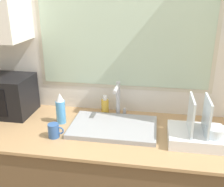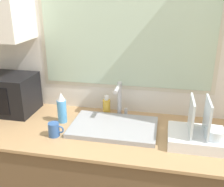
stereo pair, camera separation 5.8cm
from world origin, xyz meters
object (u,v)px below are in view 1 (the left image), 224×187
faucet (118,97)px  spray_bottle (61,109)px  microwave (3,95)px  soap_bottle (105,106)px  dish_rack (198,133)px  mug_near_sink (54,131)px

faucet → spray_bottle: faucet is taller
microwave → soap_bottle: (0.76, 0.10, -0.08)m
faucet → microwave: (-0.86, -0.07, -0.01)m
faucet → microwave: 0.87m
faucet → dish_rack: size_ratio=0.77×
dish_rack → spray_bottle: (-0.92, 0.11, 0.05)m
soap_bottle → faucet: bearing=-17.4°
mug_near_sink → microwave: bearing=150.1°
microwave → mug_near_sink: (0.50, -0.29, -0.10)m
dish_rack → soap_bottle: 0.71m
soap_bottle → spray_bottle: bearing=-145.8°
microwave → mug_near_sink: bearing=-29.9°
faucet → microwave: size_ratio=0.62×
spray_bottle → mug_near_sink: (0.02, -0.20, -0.06)m
spray_bottle → soap_bottle: bearing=34.2°
microwave → spray_bottle: size_ratio=1.91×
faucet → spray_bottle: 0.42m
soap_bottle → mug_near_sink: soap_bottle is taller
faucet → dish_rack: 0.61m
microwave → spray_bottle: (0.48, -0.09, -0.04)m
spray_bottle → mug_near_sink: spray_bottle is taller
dish_rack → mug_near_sink: bearing=-174.4°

